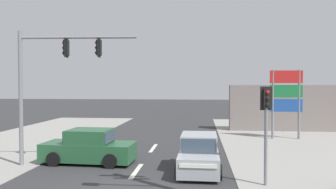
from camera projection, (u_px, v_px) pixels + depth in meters
lane_dash_mid at (136, 171)px, 13.73m from camera, size 0.20×2.40×0.01m
lane_dash_far at (153, 148)px, 18.70m from camera, size 0.20×2.40×0.01m
traffic_signal_mast at (49, 73)px, 14.49m from camera, size 5.28×0.52×6.00m
pedestal_signal_right_kerb at (266, 119)px, 11.63m from camera, size 0.44×0.31×3.56m
shopping_plaza_sign at (286, 94)px, 21.72m from camera, size 2.10×0.16×4.60m
shopfront_wall_far at (307, 108)px, 25.53m from camera, size 12.00×1.00×3.60m
sedan_oncoming_near at (89, 148)px, 15.15m from camera, size 4.31×2.05×1.56m
hatchback_receding_far at (199, 154)px, 13.69m from camera, size 1.82×3.66×1.53m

